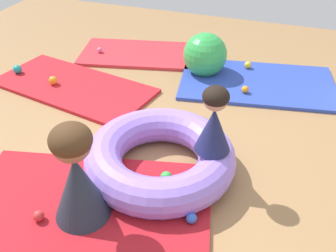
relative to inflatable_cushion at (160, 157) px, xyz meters
name	(u,v)px	position (x,y,z in m)	size (l,w,h in m)	color
ground_plane	(155,177)	(-0.02, -0.08, -0.16)	(8.00, 8.00, 0.00)	#9E7549
gym_mat_center_rear	(146,54)	(-0.99, 2.11, -0.14)	(1.71, 0.83, 0.04)	red
gym_mat_far_right	(73,87)	(-1.44, 1.01, -0.14)	(1.84, 0.86, 0.04)	red
gym_mat_front	(257,83)	(0.54, 1.80, -0.14)	(1.76, 1.03, 0.04)	#2D47B7
gym_mat_far_left	(84,215)	(-0.35, -0.66, -0.14)	(1.85, 1.29, 0.04)	#B21923
inflatable_cushion	(160,157)	(0.00, 0.00, 0.00)	(1.25, 1.25, 0.31)	#9975EA
child_in_navy	(214,120)	(0.41, 0.06, 0.42)	(0.30, 0.30, 0.55)	navy
adult_seated	(77,174)	(-0.35, -0.66, 0.27)	(0.55, 0.55, 0.79)	#232D3D
play_ball_orange	(245,89)	(0.45, 1.49, -0.08)	(0.08, 0.08, 0.08)	orange
play_ball_pink	(100,50)	(-1.57, 1.92, -0.08)	(0.07, 0.07, 0.07)	pink
play_ball_yellow	(248,65)	(0.37, 2.11, -0.07)	(0.08, 0.08, 0.08)	yellow
play_ball_red	(39,216)	(-0.63, -0.82, -0.08)	(0.08, 0.08, 0.08)	red
play_ball_teal	(17,69)	(-2.22, 1.06, -0.06)	(0.10, 0.10, 0.10)	teal
play_ball_blue	(191,218)	(0.42, -0.48, -0.08)	(0.08, 0.08, 0.08)	blue
play_ball_green	(166,177)	(0.11, -0.15, -0.07)	(0.10, 0.10, 0.10)	green
play_ball_orange_second	(53,80)	(-1.66, 0.96, -0.07)	(0.10, 0.10, 0.10)	orange
exercise_ball_large	(205,55)	(-0.11, 1.84, 0.10)	(0.52, 0.52, 0.52)	green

